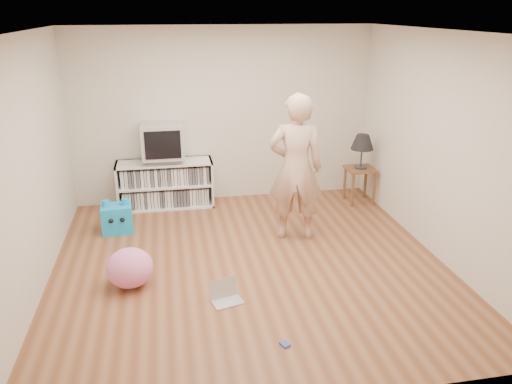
{
  "coord_description": "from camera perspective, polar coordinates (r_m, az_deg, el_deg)",
  "views": [
    {
      "loc": [
        -0.87,
        -5.12,
        2.82
      ],
      "look_at": [
        0.15,
        0.4,
        0.74
      ],
      "focal_mm": 35.0,
      "sensor_mm": 36.0,
      "label": 1
    }
  ],
  "objects": [
    {
      "name": "media_unit",
      "position": [
        7.57,
        -10.3,
        0.93
      ],
      "size": [
        1.4,
        0.45,
        0.7
      ],
      "color": "white",
      "rests_on": "ground"
    },
    {
      "name": "dvd_deck",
      "position": [
        7.44,
        -10.49,
        3.69
      ],
      "size": [
        0.45,
        0.35,
        0.07
      ],
      "primitive_type": "cube",
      "color": "gray",
      "rests_on": "media_unit"
    },
    {
      "name": "person",
      "position": [
        6.25,
        4.55,
        2.74
      ],
      "size": [
        0.76,
        0.57,
        1.88
      ],
      "primitive_type": "imported",
      "rotation": [
        0.0,
        0.0,
        2.96
      ],
      "color": "#D5A991",
      "rests_on": "ground"
    },
    {
      "name": "playing_cards",
      "position": [
        4.65,
        3.33,
        -16.97
      ],
      "size": [
        0.1,
        0.11,
        0.02
      ],
      "primitive_type": "cube",
      "rotation": [
        0.0,
        0.0,
        0.42
      ],
      "color": "#414DAF",
      "rests_on": "ground"
    },
    {
      "name": "laptop",
      "position": [
        5.22,
        -3.54,
        -11.68
      ],
      "size": [
        0.35,
        0.31,
        0.21
      ],
      "rotation": [
        0.0,
        0.0,
        0.27
      ],
      "color": "silver",
      "rests_on": "ground"
    },
    {
      "name": "ceiling",
      "position": [
        5.2,
        -0.91,
        17.88
      ],
      "size": [
        4.5,
        4.5,
        0.01
      ],
      "primitive_type": "cube",
      "color": "white",
      "rests_on": "walls"
    },
    {
      "name": "plush_pink",
      "position": [
        5.55,
        -14.24,
        -8.4
      ],
      "size": [
        0.65,
        0.65,
        0.42
      ],
      "primitive_type": "ellipsoid",
      "rotation": [
        0.0,
        0.0,
        -0.38
      ],
      "color": "pink",
      "rests_on": "ground"
    },
    {
      "name": "walls",
      "position": [
        5.41,
        -0.83,
        3.99
      ],
      "size": [
        4.52,
        4.52,
        2.6
      ],
      "color": "silver",
      "rests_on": "ground"
    },
    {
      "name": "side_table",
      "position": [
        7.73,
        11.78,
        1.76
      ],
      "size": [
        0.42,
        0.42,
        0.55
      ],
      "color": "brown",
      "rests_on": "ground"
    },
    {
      "name": "crt_tv",
      "position": [
        7.36,
        -10.63,
        5.8
      ],
      "size": [
        0.6,
        0.53,
        0.5
      ],
      "color": "#AAAAAF",
      "rests_on": "dvd_deck"
    },
    {
      "name": "plush_blue",
      "position": [
        6.89,
        -15.59,
        -2.88
      ],
      "size": [
        0.41,
        0.36,
        0.46
      ],
      "rotation": [
        0.0,
        0.0,
        0.06
      ],
      "color": "#1298E8",
      "rests_on": "ground"
    },
    {
      "name": "table_lamp",
      "position": [
        7.59,
        12.06,
        5.52
      ],
      "size": [
        0.34,
        0.34,
        0.52
      ],
      "color": "#333333",
      "rests_on": "side_table"
    },
    {
      "name": "ground",
      "position": [
        5.91,
        -0.77,
        -8.19
      ],
      "size": [
        4.5,
        4.5,
        0.0
      ],
      "primitive_type": "plane",
      "color": "brown",
      "rests_on": "ground"
    }
  ]
}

